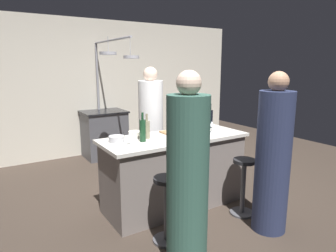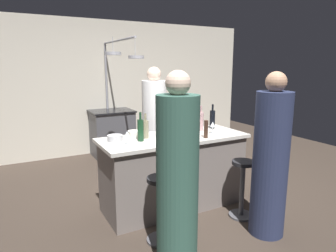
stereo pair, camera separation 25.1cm
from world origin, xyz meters
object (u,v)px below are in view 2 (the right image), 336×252
(bar_stool_left, at_px, (160,206))
(guest_left, at_px, (177,180))
(stove_range, at_px, (112,133))
(bar_stool_right, at_px, (242,186))
(pepper_mill, at_px, (206,129))
(wine_glass_near_right_guest, at_px, (213,125))
(chef, at_px, (154,129))
(wine_glass_by_chef, at_px, (170,129))
(wine_bottle_dark, at_px, (212,119))
(mixing_bowl_blue, at_px, (179,138))
(wine_bottle_green, at_px, (141,130))
(wine_bottle_amber, at_px, (193,125))
(mixing_bowl_ceramic, at_px, (134,134))
(wine_bottle_rose, at_px, (201,121))
(wine_glass_near_left_guest, at_px, (127,135))
(cutting_board, at_px, (174,132))
(wine_bottle_white, at_px, (146,129))
(guest_right, at_px, (270,162))
(mixing_bowl_steel, at_px, (115,138))

(bar_stool_left, xyz_separation_m, guest_left, (-0.03, -0.38, 0.42))
(stove_range, bearing_deg, bar_stool_right, -79.67)
(pepper_mill, distance_m, wine_glass_near_right_guest, 0.28)
(chef, height_order, wine_glass_by_chef, chef)
(wine_bottle_dark, distance_m, mixing_bowl_blue, 0.85)
(bar_stool_left, distance_m, wine_bottle_green, 0.89)
(bar_stool_right, relative_size, wine_bottle_amber, 2.19)
(bar_stool_right, xyz_separation_m, wine_bottle_amber, (-0.30, 0.61, 0.64))
(wine_glass_near_right_guest, distance_m, mixing_bowl_ceramic, 1.00)
(wine_bottle_green, bearing_deg, wine_bottle_rose, 8.84)
(wine_glass_by_chef, bearing_deg, bar_stool_right, -42.54)
(wine_glass_near_left_guest, bearing_deg, cutting_board, 18.82)
(wine_bottle_dark, relative_size, mixing_bowl_ceramic, 2.25)
(wine_bottle_green, bearing_deg, cutting_board, 18.97)
(cutting_board, xyz_separation_m, wine_bottle_dark, (0.59, 0.00, 0.12))
(bar_stool_left, distance_m, cutting_board, 1.13)
(pepper_mill, bearing_deg, wine_bottle_amber, 97.88)
(pepper_mill, relative_size, wine_bottle_rose, 0.64)
(guest_left, bearing_deg, wine_bottle_rose, 48.35)
(wine_glass_by_chef, distance_m, mixing_bowl_ceramic, 0.44)
(wine_bottle_white, bearing_deg, wine_bottle_amber, -8.81)
(wine_bottle_dark, height_order, wine_glass_near_right_guest, wine_bottle_dark)
(wine_glass_near_left_guest, xyz_separation_m, wine_glass_near_right_guest, (1.14, 0.00, 0.00))
(guest_left, bearing_deg, wine_bottle_white, 80.03)
(guest_left, relative_size, pepper_mill, 8.14)
(cutting_board, height_order, wine_bottle_rose, wine_bottle_rose)
(stove_range, bearing_deg, cutting_board, -87.43)
(chef, height_order, guest_right, chef)
(stove_range, bearing_deg, guest_left, -98.68)
(wine_glass_by_chef, bearing_deg, mixing_bowl_ceramic, 147.59)
(stove_range, relative_size, chef, 0.52)
(wine_bottle_dark, bearing_deg, guest_right, -96.55)
(guest_right, xyz_separation_m, mixing_bowl_ceramic, (-1.00, 1.20, 0.16))
(mixing_bowl_ceramic, bearing_deg, guest_left, -94.14)
(bar_stool_right, distance_m, mixing_bowl_blue, 0.92)
(stove_range, distance_m, guest_right, 3.52)
(guest_right, xyz_separation_m, wine_glass_by_chef, (-0.64, 0.97, 0.22))
(wine_glass_near_left_guest, xyz_separation_m, mixing_bowl_blue, (0.57, -0.14, -0.07))
(pepper_mill, xyz_separation_m, mixing_bowl_blue, (-0.35, 0.03, -0.07))
(stove_range, height_order, wine_glass_near_left_guest, wine_glass_near_left_guest)
(mixing_bowl_ceramic, relative_size, mixing_bowl_steel, 0.83)
(chef, height_order, wine_bottle_amber, chef)
(wine_bottle_white, relative_size, mixing_bowl_blue, 1.45)
(pepper_mill, relative_size, mixing_bowl_blue, 1.04)
(guest_left, relative_size, wine_bottle_rose, 5.20)
(bar_stool_right, bearing_deg, wine_bottle_dark, 80.33)
(bar_stool_left, relative_size, wine_glass_near_left_guest, 4.66)
(bar_stool_right, height_order, mixing_bowl_steel, mixing_bowl_steel)
(wine_glass_by_chef, relative_size, wine_glass_near_right_guest, 1.00)
(wine_bottle_dark, distance_m, wine_glass_near_left_guest, 1.34)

